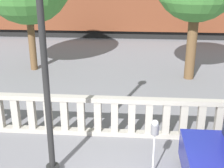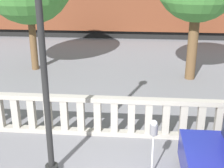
{
  "view_description": "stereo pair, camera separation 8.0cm",
  "coord_description": "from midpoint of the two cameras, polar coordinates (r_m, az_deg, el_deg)",
  "views": [
    {
      "loc": [
        0.32,
        -4.78,
        4.64
      ],
      "look_at": [
        -0.4,
        4.28,
        1.23
      ],
      "focal_mm": 50.0,
      "sensor_mm": 36.0,
      "label": 1
    },
    {
      "loc": [
        0.4,
        -4.77,
        4.64
      ],
      "look_at": [
        -0.4,
        4.28,
        1.23
      ],
      "focal_mm": 50.0,
      "sensor_mm": 36.0,
      "label": 2
    }
  ],
  "objects": [
    {
      "name": "train_near",
      "position": [
        22.5,
        5.79,
        13.77
      ],
      "size": [
        27.98,
        2.6,
        4.45
      ],
      "color": "black",
      "rests_on": "ground"
    },
    {
      "name": "lamppost",
      "position": [
        6.6,
        -12.92,
        7.94
      ],
      "size": [
        0.35,
        0.35,
        5.89
      ],
      "color": "black",
      "rests_on": "ground"
    },
    {
      "name": "balustrade",
      "position": [
        9.02,
        1.81,
        -6.05
      ],
      "size": [
        14.72,
        0.24,
        1.2
      ],
      "color": "#9E998E",
      "rests_on": "ground"
    },
    {
      "name": "parking_meter",
      "position": [
        7.15,
        7.51,
        -8.55
      ],
      "size": [
        0.18,
        0.18,
        1.46
      ],
      "color": "silver",
      "rests_on": "ground"
    }
  ]
}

